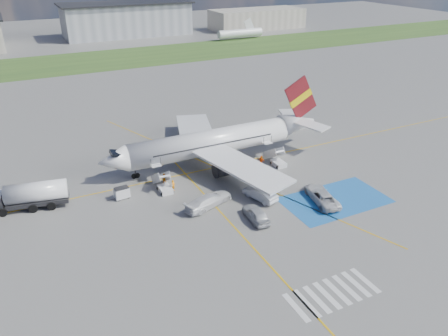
% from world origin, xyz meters
% --- Properties ---
extents(ground, '(400.00, 400.00, 0.00)m').
position_xyz_m(ground, '(0.00, 0.00, 0.00)').
color(ground, '#60605E').
rests_on(ground, ground).
extents(grass_strip, '(400.00, 30.00, 0.01)m').
position_xyz_m(grass_strip, '(0.00, 95.00, 0.01)').
color(grass_strip, '#2D4C1E').
rests_on(grass_strip, ground).
extents(taxiway_line_main, '(120.00, 0.20, 0.01)m').
position_xyz_m(taxiway_line_main, '(0.00, 12.00, 0.01)').
color(taxiway_line_main, gold).
rests_on(taxiway_line_main, ground).
extents(taxiway_line_cross, '(0.20, 60.00, 0.01)m').
position_xyz_m(taxiway_line_cross, '(-5.00, -10.00, 0.01)').
color(taxiway_line_cross, gold).
rests_on(taxiway_line_cross, ground).
extents(taxiway_line_diag, '(20.71, 56.45, 0.01)m').
position_xyz_m(taxiway_line_diag, '(0.00, 12.00, 0.01)').
color(taxiway_line_diag, gold).
rests_on(taxiway_line_diag, ground).
extents(staging_box, '(14.00, 8.00, 0.01)m').
position_xyz_m(staging_box, '(10.00, -4.00, 0.01)').
color(staging_box, '#1B5CA6').
rests_on(staging_box, ground).
extents(crosswalk, '(9.00, 4.00, 0.01)m').
position_xyz_m(crosswalk, '(-1.80, -18.00, 0.01)').
color(crosswalk, silver).
rests_on(crosswalk, ground).
extents(terminal_centre, '(48.00, 18.00, 12.00)m').
position_xyz_m(terminal_centre, '(20.00, 135.00, 6.00)').
color(terminal_centre, gray).
rests_on(terminal_centre, ground).
extents(terminal_east, '(40.00, 16.00, 8.00)m').
position_xyz_m(terminal_east, '(75.00, 128.00, 4.00)').
color(terminal_east, gray).
rests_on(terminal_east, ground).
extents(airliner, '(36.81, 32.95, 11.92)m').
position_xyz_m(airliner, '(1.51, 14.00, 3.39)').
color(airliner, silver).
rests_on(airliner, ground).
extents(airstairs_fwd, '(1.90, 5.20, 3.60)m').
position_xyz_m(airstairs_fwd, '(-9.50, 8.70, 0.62)').
color(airstairs_fwd, silver).
rests_on(airstairs_fwd, ground).
extents(airstairs_aft, '(1.90, 5.20, 3.60)m').
position_xyz_m(airstairs_aft, '(9.00, 8.70, 0.62)').
color(airstairs_aft, silver).
rests_on(airstairs_aft, ground).
extents(fuel_tanker, '(10.54, 4.61, 3.49)m').
position_xyz_m(fuel_tanker, '(-26.75, 11.99, 1.47)').
color(fuel_tanker, black).
rests_on(fuel_tanker, ground).
extents(gpu_cart, '(2.05, 1.44, 1.61)m').
position_xyz_m(gpu_cart, '(-15.27, 9.13, 0.72)').
color(gpu_cart, silver).
rests_on(gpu_cart, ground).
extents(belt_loader, '(5.90, 2.79, 1.72)m').
position_xyz_m(belt_loader, '(21.91, 20.50, 0.43)').
color(belt_loader, silver).
rests_on(belt_loader, ground).
extents(car_silver_a, '(2.36, 5.10, 1.69)m').
position_xyz_m(car_silver_a, '(-1.85, -3.44, 0.85)').
color(car_silver_a, '#ADB0B5').
rests_on(car_silver_a, ground).
extents(car_silver_b, '(3.19, 5.36, 1.67)m').
position_xyz_m(car_silver_b, '(1.19, 0.71, 0.83)').
color(car_silver_b, silver).
rests_on(car_silver_b, ground).
extents(van_white_a, '(3.63, 5.90, 2.06)m').
position_xyz_m(van_white_a, '(8.23, -3.30, 1.03)').
color(van_white_a, silver).
rests_on(van_white_a, ground).
extents(van_white_b, '(5.88, 3.88, 2.14)m').
position_xyz_m(van_white_b, '(-5.70, 2.14, 1.07)').
color(van_white_b, silver).
rests_on(van_white_b, ground).
extents(crew_fwd, '(0.73, 0.72, 1.69)m').
position_xyz_m(crew_fwd, '(-8.41, 7.90, 0.85)').
color(crew_fwd, orange).
rests_on(crew_fwd, ground).
extents(crew_nose, '(1.05, 1.06, 1.73)m').
position_xyz_m(crew_nose, '(-8.85, 10.25, 0.86)').
color(crew_nose, orange).
rests_on(crew_nose, ground).
extents(crew_aft, '(1.07, 1.12, 1.87)m').
position_xyz_m(crew_aft, '(6.32, 9.04, 0.94)').
color(crew_aft, orange).
rests_on(crew_aft, ground).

